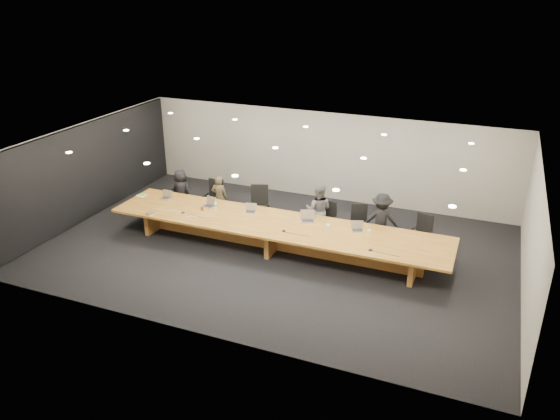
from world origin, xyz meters
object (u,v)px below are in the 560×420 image
object	(u,v)px
laptop_d	(308,217)
chair_right	(359,224)
chair_mid_right	(326,219)
paper_cup_far	(369,231)
paper_cup_near	(328,226)
person_b	(219,198)
person_d	(381,220)
person_c	(319,210)
laptop_a	(165,195)
laptop_c	(250,208)
mic_center	(284,231)
mic_right	(371,250)
amber_mug	(202,208)
chair_far_right	(420,234)
chair_far_left	(177,194)
water_bottle	(216,206)
person_a	(181,191)
laptop_e	(358,226)
mic_left	(183,212)
laptop_b	(208,202)
av_box	(150,213)
chair_left	(213,198)
conference_table	(276,231)
chair_mid_left	(259,206)

from	to	relation	value
laptop_d	chair_right	bearing A→B (deg)	15.83
chair_mid_right	paper_cup_far	distance (m)	1.70
paper_cup_near	laptop_d	bearing A→B (deg)	164.31
person_b	person_d	distance (m)	4.78
person_c	laptop_a	world-z (taller)	person_c
laptop_c	mic_center	world-z (taller)	laptop_c
person_b	mic_center	distance (m)	3.10
person_b	mic_right	world-z (taller)	person_b
person_b	amber_mug	world-z (taller)	person_b
laptop_c	chair_far_right	bearing A→B (deg)	-0.21
paper_cup_near	paper_cup_far	world-z (taller)	paper_cup_near
chair_far_left	person_b	bearing A→B (deg)	4.68
water_bottle	person_a	bearing A→B (deg)	149.36
amber_mug	laptop_d	bearing A→B (deg)	7.08
water_bottle	paper_cup_near	size ratio (longest dim) A/B	2.02
laptop_e	paper_cup_near	xyz separation A→B (m)	(-0.73, -0.11, -0.07)
chair_far_right	mic_left	distance (m)	6.30
laptop_a	laptop_e	bearing A→B (deg)	2.04
person_a	laptop_b	size ratio (longest dim) A/B	3.95
av_box	chair_left	bearing A→B (deg)	88.69
conference_table	person_a	distance (m)	3.84
chair_mid_right	person_b	world-z (taller)	person_b
person_b	laptop_e	xyz separation A→B (m)	(4.37, -0.88, 0.21)
chair_left	av_box	world-z (taller)	chair_left
chair_far_right	person_a	xyz separation A→B (m)	(-7.14, 0.02, 0.14)
chair_far_right	water_bottle	size ratio (longest dim) A/B	5.09
mic_center	chair_far_left	bearing A→B (deg)	158.84
chair_mid_left	person_a	world-z (taller)	person_a
person_b	mic_left	xyz separation A→B (m)	(-0.29, -1.54, 0.10)
chair_far_right	person_c	bearing A→B (deg)	-162.74
laptop_e	mic_right	bearing A→B (deg)	-78.64
person_c	mic_center	distance (m)	1.67
chair_far_left	paper_cup_near	world-z (taller)	chair_far_left
av_box	mic_left	distance (m)	0.88
chair_left	water_bottle	bearing A→B (deg)	-59.80
person_c	mic_right	distance (m)	2.63
chair_far_right	person_a	world-z (taller)	person_a
person_c	laptop_a	distance (m)	4.42
chair_right	mic_left	world-z (taller)	chair_right
laptop_e	paper_cup_near	bearing A→B (deg)	168.68
conference_table	laptop_a	bearing A→B (deg)	173.96
laptop_d	chair_mid_right	bearing A→B (deg)	53.72
water_bottle	mic_left	size ratio (longest dim) A/B	1.85
chair_far_right	person_b	bearing A→B (deg)	-162.08
laptop_e	water_bottle	bearing A→B (deg)	161.41
person_c	paper_cup_near	bearing A→B (deg)	113.61
chair_left	chair_mid_left	xyz separation A→B (m)	(1.52, -0.10, 0.03)
laptop_b	laptop_e	world-z (taller)	laptop_b
person_b	mic_center	xyz separation A→B (m)	(2.66, -1.58, 0.10)
chair_mid_right	person_d	xyz separation A→B (m)	(1.52, -0.05, 0.25)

